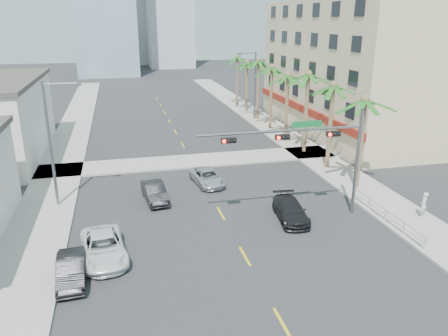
{
  "coord_description": "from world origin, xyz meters",
  "views": [
    {
      "loc": [
        -6.34,
        -17.13,
        12.85
      ],
      "look_at": [
        0.11,
        9.53,
        3.5
      ],
      "focal_mm": 35.0,
      "sensor_mm": 36.0,
      "label": 1
    }
  ],
  "objects_px": {
    "car_lane_right": "(291,210)",
    "car_lane_center": "(207,177)",
    "car_lane_left": "(155,192)",
    "traffic_signal_mast": "(315,146)",
    "car_parked_far": "(104,247)",
    "pedestrian": "(424,205)",
    "car_parked_mid": "(71,270)"
  },
  "relations": [
    {
      "from": "car_lane_right",
      "to": "car_lane_center",
      "type": "bearing_deg",
      "value": 124.62
    },
    {
      "from": "car_lane_left",
      "to": "car_lane_center",
      "type": "bearing_deg",
      "value": 22.24
    },
    {
      "from": "traffic_signal_mast",
      "to": "car_lane_right",
      "type": "xyz_separation_m",
      "value": [
        -1.42,
        0.02,
        -4.41
      ]
    },
    {
      "from": "car_parked_far",
      "to": "car_lane_center",
      "type": "relative_size",
      "value": 1.15
    },
    {
      "from": "car_lane_left",
      "to": "pedestrian",
      "type": "xyz_separation_m",
      "value": [
        17.32,
        -7.48,
        0.37
      ]
    },
    {
      "from": "car_lane_right",
      "to": "car_parked_far",
      "type": "bearing_deg",
      "value": -162.21
    },
    {
      "from": "car_parked_mid",
      "to": "pedestrian",
      "type": "height_order",
      "value": "pedestrian"
    },
    {
      "from": "car_lane_right",
      "to": "pedestrian",
      "type": "bearing_deg",
      "value": -6.55
    },
    {
      "from": "traffic_signal_mast",
      "to": "car_parked_mid",
      "type": "distance_m",
      "value": 16.37
    },
    {
      "from": "car_parked_mid",
      "to": "car_parked_far",
      "type": "relative_size",
      "value": 0.78
    },
    {
      "from": "pedestrian",
      "to": "car_lane_right",
      "type": "bearing_deg",
      "value": -46.88
    },
    {
      "from": "car_lane_left",
      "to": "pedestrian",
      "type": "height_order",
      "value": "pedestrian"
    },
    {
      "from": "pedestrian",
      "to": "car_lane_center",
      "type": "bearing_deg",
      "value": -71.24
    },
    {
      "from": "traffic_signal_mast",
      "to": "car_lane_right",
      "type": "distance_m",
      "value": 4.64
    },
    {
      "from": "pedestrian",
      "to": "car_parked_mid",
      "type": "bearing_deg",
      "value": -27.89
    },
    {
      "from": "car_lane_center",
      "to": "pedestrian",
      "type": "height_order",
      "value": "pedestrian"
    },
    {
      "from": "traffic_signal_mast",
      "to": "car_lane_center",
      "type": "relative_size",
      "value": 2.54
    },
    {
      "from": "car_parked_far",
      "to": "car_lane_center",
      "type": "distance_m",
      "value": 12.99
    },
    {
      "from": "car_parked_mid",
      "to": "car_lane_center",
      "type": "distance_m",
      "value": 15.48
    },
    {
      "from": "traffic_signal_mast",
      "to": "car_parked_far",
      "type": "bearing_deg",
      "value": -170.32
    },
    {
      "from": "car_lane_center",
      "to": "pedestrian",
      "type": "xyz_separation_m",
      "value": [
        12.82,
        -9.95,
        0.44
      ]
    },
    {
      "from": "car_parked_far",
      "to": "car_lane_left",
      "type": "distance_m",
      "value": 8.51
    },
    {
      "from": "traffic_signal_mast",
      "to": "pedestrian",
      "type": "relative_size",
      "value": 6.19
    },
    {
      "from": "car_parked_mid",
      "to": "car_lane_right",
      "type": "relative_size",
      "value": 0.88
    },
    {
      "from": "car_parked_far",
      "to": "car_lane_center",
      "type": "bearing_deg",
      "value": 45.29
    },
    {
      "from": "traffic_signal_mast",
      "to": "car_lane_left",
      "type": "xyz_separation_m",
      "value": [
        -10.06,
        5.42,
        -4.38
      ]
    },
    {
      "from": "car_lane_right",
      "to": "car_lane_left",
      "type": "bearing_deg",
      "value": 154.87
    },
    {
      "from": "car_parked_far",
      "to": "car_lane_left",
      "type": "xyz_separation_m",
      "value": [
        3.53,
        7.74,
        -0.02
      ]
    },
    {
      "from": "traffic_signal_mast",
      "to": "pedestrian",
      "type": "bearing_deg",
      "value": -15.85
    },
    {
      "from": "car_lane_left",
      "to": "car_lane_center",
      "type": "height_order",
      "value": "car_lane_left"
    },
    {
      "from": "car_lane_center",
      "to": "car_lane_right",
      "type": "bearing_deg",
      "value": -70.05
    },
    {
      "from": "car_lane_left",
      "to": "car_lane_right",
      "type": "bearing_deg",
      "value": -38.58
    }
  ]
}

